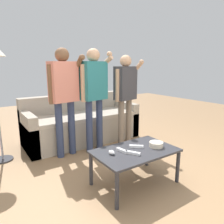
# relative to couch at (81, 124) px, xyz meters

# --- Properties ---
(ground_plane) EXTENTS (12.00, 12.00, 0.00)m
(ground_plane) POSITION_rel_couch_xyz_m (-0.15, -1.60, -0.31)
(ground_plane) COLOR #93704C
(couch) EXTENTS (2.04, 0.83, 0.83)m
(couch) POSITION_rel_couch_xyz_m (0.00, 0.00, 0.00)
(couch) COLOR #9E9384
(couch) RESTS_ON ground
(coffee_table) EXTENTS (0.95, 0.59, 0.42)m
(coffee_table) POSITION_rel_couch_xyz_m (-0.14, -1.71, 0.06)
(coffee_table) COLOR #2D2D33
(coffee_table) RESTS_ON ground
(snack_bowl) EXTENTS (0.16, 0.16, 0.06)m
(snack_bowl) POSITION_rel_couch_xyz_m (0.13, -1.78, 0.14)
(snack_bowl) COLOR beige
(snack_bowl) RESTS_ON coffee_table
(game_remote_nunchuk) EXTENTS (0.06, 0.09, 0.05)m
(game_remote_nunchuk) POSITION_rel_couch_xyz_m (-0.43, -1.66, 0.14)
(game_remote_nunchuk) COLOR white
(game_remote_nunchuk) RESTS_ON coffee_table
(player_left) EXTENTS (0.51, 0.35, 1.62)m
(player_left) POSITION_rel_couch_xyz_m (-0.50, -0.50, 0.71)
(player_left) COLOR #2D3856
(player_left) RESTS_ON ground
(player_center) EXTENTS (0.51, 0.31, 1.62)m
(player_center) POSITION_rel_couch_xyz_m (-0.04, -0.58, 0.71)
(player_center) COLOR #2D3856
(player_center) RESTS_ON ground
(player_right) EXTENTS (0.48, 0.31, 1.54)m
(player_right) POSITION_rel_couch_xyz_m (0.53, -0.64, 0.66)
(player_right) COLOR #756656
(player_right) RESTS_ON ground
(game_remote_wand_near) EXTENTS (0.11, 0.16, 0.03)m
(game_remote_wand_near) POSITION_rel_couch_xyz_m (-0.24, -1.79, 0.13)
(game_remote_wand_near) COLOR white
(game_remote_wand_near) RESTS_ON coffee_table
(game_remote_wand_far) EXTENTS (0.15, 0.13, 0.03)m
(game_remote_wand_far) POSITION_rel_couch_xyz_m (-0.08, -1.66, 0.13)
(game_remote_wand_far) COLOR white
(game_remote_wand_far) RESTS_ON coffee_table
(game_remote_wand_spare) EXTENTS (0.06, 0.15, 0.03)m
(game_remote_wand_spare) POSITION_rel_couch_xyz_m (-0.30, -1.67, 0.13)
(game_remote_wand_spare) COLOR white
(game_remote_wand_spare) RESTS_ON coffee_table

